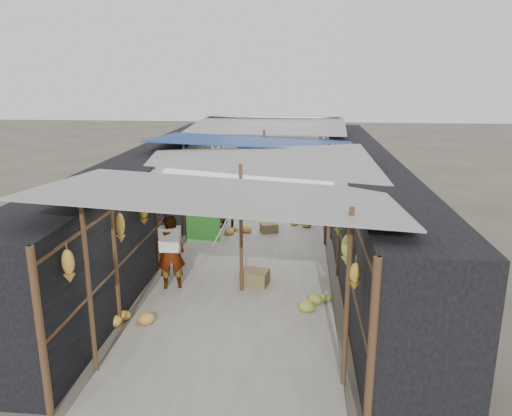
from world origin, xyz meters
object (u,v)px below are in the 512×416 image
(crate_near, at_px, (255,278))
(vendor_elderly, at_px, (170,252))
(black_basin, at_px, (316,196))
(vendor_seated, at_px, (318,198))
(shopper_blue, at_px, (229,206))

(crate_near, height_order, vendor_elderly, vendor_elderly)
(crate_near, relative_size, vendor_elderly, 0.35)
(black_basin, distance_m, vendor_seated, 1.52)
(shopper_blue, relative_size, vendor_seated, 1.72)
(crate_near, height_order, black_basin, crate_near)
(black_basin, relative_size, vendor_seated, 0.74)
(crate_near, bearing_deg, vendor_seated, 88.22)
(shopper_blue, bearing_deg, crate_near, -66.98)
(black_basin, bearing_deg, shopper_blue, -123.51)
(black_basin, distance_m, vendor_elderly, 8.52)
(black_basin, distance_m, shopper_blue, 4.63)
(crate_near, xyz_separation_m, vendor_elderly, (-1.67, -0.29, 0.62))
(black_basin, xyz_separation_m, vendor_seated, (0.00, -1.49, 0.31))
(crate_near, xyz_separation_m, vendor_seated, (1.46, 6.11, 0.24))
(shopper_blue, bearing_deg, vendor_elderly, -91.24)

